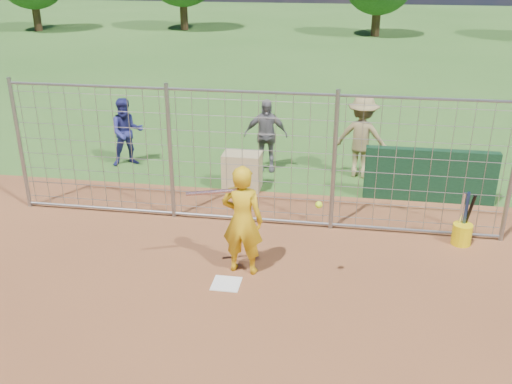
% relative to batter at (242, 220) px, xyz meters
% --- Properties ---
extents(ground, '(100.00, 100.00, 0.00)m').
position_rel_batter_xyz_m(ground, '(-0.18, -0.24, -0.90)').
color(ground, '#2D591E').
rests_on(ground, ground).
extents(home_plate, '(0.43, 0.43, 0.02)m').
position_rel_batter_xyz_m(home_plate, '(-0.18, -0.44, -0.89)').
color(home_plate, silver).
rests_on(home_plate, ground).
extents(dugout_wall, '(2.60, 0.20, 1.10)m').
position_rel_batter_xyz_m(dugout_wall, '(3.22, 3.36, -0.35)').
color(dugout_wall, '#11381E').
rests_on(dugout_wall, ground).
extents(batter, '(0.70, 0.50, 1.80)m').
position_rel_batter_xyz_m(batter, '(0.00, 0.00, 0.00)').
color(batter, gold).
rests_on(batter, ground).
extents(bystander_a, '(0.98, 0.91, 1.61)m').
position_rel_batter_xyz_m(bystander_a, '(-3.59, 4.40, -0.09)').
color(bystander_a, navy).
rests_on(bystander_a, ground).
extents(bystander_b, '(1.04, 0.56, 1.69)m').
position_rel_batter_xyz_m(bystander_b, '(-0.31, 4.57, -0.05)').
color(bystander_b, slate).
rests_on(bystander_b, ground).
extents(bystander_c, '(1.31, 0.92, 1.85)m').
position_rel_batter_xyz_m(bystander_c, '(1.85, 4.53, 0.03)').
color(bystander_c, olive).
rests_on(bystander_c, ground).
extents(equipment_bin, '(0.80, 0.55, 0.80)m').
position_rel_batter_xyz_m(equipment_bin, '(-0.64, 3.37, -0.50)').
color(equipment_bin, tan).
rests_on(equipment_bin, ground).
extents(equipment_in_play, '(2.03, 0.36, 0.13)m').
position_rel_batter_xyz_m(equipment_in_play, '(-0.01, -0.19, 0.51)').
color(equipment_in_play, silver).
rests_on(equipment_in_play, ground).
extents(bucket_with_bats, '(0.34, 0.37, 0.98)m').
position_rel_batter_xyz_m(bucket_with_bats, '(3.60, 1.52, -0.65)').
color(bucket_with_bats, yellow).
rests_on(bucket_with_bats, ground).
extents(backstop_fence, '(9.08, 0.08, 2.60)m').
position_rel_batter_xyz_m(backstop_fence, '(-0.18, 1.76, 0.36)').
color(backstop_fence, gray).
rests_on(backstop_fence, ground).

